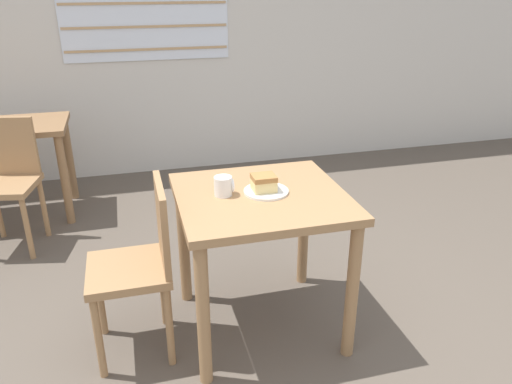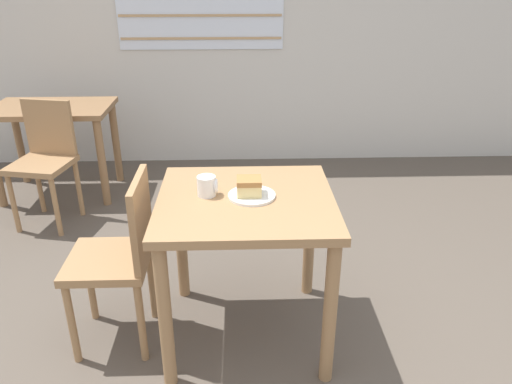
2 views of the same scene
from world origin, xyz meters
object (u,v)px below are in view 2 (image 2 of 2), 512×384
at_px(dining_table_near, 246,224).
at_px(coffee_mug, 207,186).
at_px(chair_far_corner, 45,157).
at_px(dining_table_far, 54,123).
at_px(cake_slice, 249,186).
at_px(plate, 252,195).
at_px(chair_near_window, 120,255).

xyz_separation_m(dining_table_near, coffee_mug, (-0.17, 0.03, 0.18)).
bearing_deg(chair_far_corner, dining_table_far, 111.51).
xyz_separation_m(chair_far_corner, cake_slice, (1.40, -1.27, 0.32)).
height_order(plate, cake_slice, cake_slice).
distance_m(chair_far_corner, coffee_mug, 1.77).
bearing_deg(cake_slice, plate, -6.13).
height_order(dining_table_far, chair_far_corner, chair_far_corner).
bearing_deg(coffee_mug, dining_table_far, 126.88).
height_order(dining_table_far, chair_near_window, chair_near_window).
bearing_deg(plate, cake_slice, 173.87).
bearing_deg(dining_table_far, coffee_mug, -53.12).
relative_size(dining_table_near, cake_slice, 7.21).
xyz_separation_m(chair_far_corner, coffee_mug, (1.21, -1.25, 0.32)).
relative_size(dining_table_near, plate, 3.71).
bearing_deg(chair_far_corner, chair_near_window, -46.86).
bearing_deg(dining_table_far, plate, -49.46).
relative_size(chair_far_corner, plate, 4.02).
distance_m(dining_table_far, chair_far_corner, 0.49).
distance_m(dining_table_far, cake_slice, 2.30).
height_order(chair_near_window, chair_far_corner, same).
bearing_deg(dining_table_far, dining_table_near, -50.15).
bearing_deg(coffee_mug, plate, -6.41).
distance_m(chair_far_corner, cake_slice, 1.92).
bearing_deg(dining_table_far, cake_slice, -49.66).
bearing_deg(dining_table_near, plate, 21.90).
bearing_deg(plate, chair_far_corner, 138.02).
relative_size(dining_table_near, dining_table_far, 0.89).
height_order(dining_table_far, plate, plate).
height_order(chair_far_corner, cake_slice, chair_far_corner).
relative_size(chair_far_corner, coffee_mug, 9.37).
distance_m(dining_table_near, plate, 0.14).
xyz_separation_m(cake_slice, coffee_mug, (-0.19, 0.02, -0.00)).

